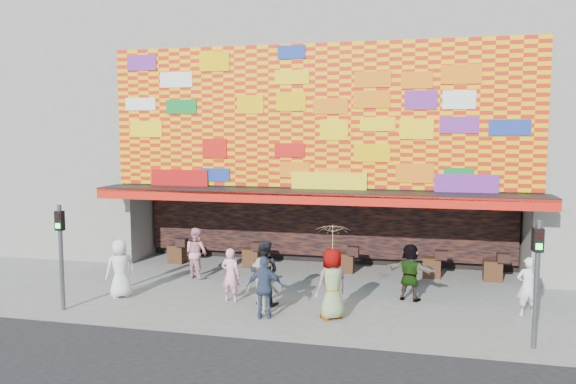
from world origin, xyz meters
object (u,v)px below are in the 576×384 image
(signal_left, at_px, (61,245))
(ped_i, at_px, (196,253))
(ped_h, at_px, (528,286))
(ped_g, at_px, (332,284))
(ped_c, at_px, (264,273))
(parasol, at_px, (332,241))
(signal_right, at_px, (537,270))
(ped_a, at_px, (120,268))
(ped_d, at_px, (262,285))
(ped_e, at_px, (265,288))
(ped_f, at_px, (410,272))
(ped_b, at_px, (231,275))

(signal_left, bearing_deg, ped_i, 61.35)
(signal_left, distance_m, ped_h, 12.95)
(ped_g, xyz_separation_m, ped_h, (5.15, 1.46, -0.14))
(ped_c, relative_size, parasol, 1.04)
(ped_g, bearing_deg, ped_h, 154.93)
(signal_right, distance_m, ped_a, 11.58)
(ped_c, xyz_separation_m, ped_d, (0.14, -0.67, -0.17))
(ped_e, xyz_separation_m, ped_f, (3.77, 2.60, 0.01))
(ped_a, bearing_deg, parasol, 133.62)
(ped_h, distance_m, parasol, 5.52)
(signal_left, bearing_deg, ped_b, 23.14)
(ped_b, height_order, parasol, parasol)
(ped_a, relative_size, ped_c, 0.95)
(ped_a, bearing_deg, ped_b, 144.01)
(ped_a, distance_m, ped_h, 11.75)
(ped_d, relative_size, ped_e, 0.90)
(ped_b, bearing_deg, ped_f, -159.25)
(signal_left, bearing_deg, parasol, 7.63)
(ped_f, bearing_deg, signal_left, 33.77)
(ped_e, height_order, ped_f, ped_f)
(signal_right, height_order, parasol, signal_right)
(ped_d, xyz_separation_m, ped_i, (-3.23, 3.06, 0.11))
(ped_g, xyz_separation_m, ped_i, (-5.22, 3.19, -0.08))
(ped_g, bearing_deg, ped_d, -44.61)
(ped_b, bearing_deg, ped_g, 171.07)
(ped_c, xyz_separation_m, ped_f, (4.13, 1.40, -0.09))
(signal_left, relative_size, ped_i, 1.71)
(ped_i, bearing_deg, ped_a, 88.74)
(ped_f, bearing_deg, ped_h, -178.00)
(ped_b, xyz_separation_m, ped_h, (8.32, 0.61, 0.02))
(ped_h, bearing_deg, ped_f, -23.88)
(signal_right, bearing_deg, signal_left, 180.00)
(ped_b, distance_m, ped_f, 5.34)
(ped_a, height_order, ped_i, ped_a)
(signal_right, xyz_separation_m, ped_d, (-6.88, 1.13, -1.09))
(ped_d, bearing_deg, ped_e, 119.94)
(ped_a, distance_m, ped_c, 4.44)
(ped_f, bearing_deg, ped_d, 42.55)
(ped_g, distance_m, parasol, 1.18)
(signal_right, bearing_deg, ped_f, 131.97)
(ped_c, bearing_deg, parasol, 166.78)
(signal_left, height_order, ped_d, signal_left)
(parasol, bearing_deg, ped_h, 15.84)
(ped_e, height_order, ped_g, ped_g)
(signal_right, distance_m, ped_f, 4.43)
(ped_f, bearing_deg, ped_i, 7.32)
(ped_e, bearing_deg, signal_right, 159.36)
(signal_right, xyz_separation_m, ped_b, (-8.05, 1.86, -1.06))
(ped_e, bearing_deg, ped_i, -61.56)
(signal_right, relative_size, ped_g, 1.57)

